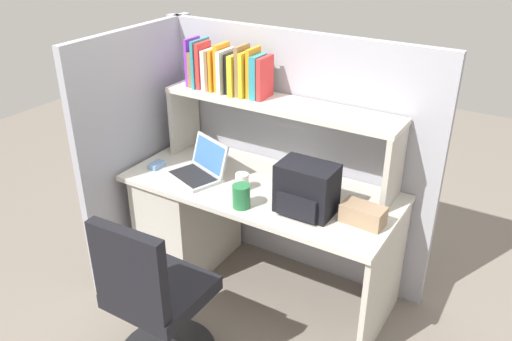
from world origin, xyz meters
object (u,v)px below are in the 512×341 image
at_px(laptop, 200,169).
at_px(paper_cup, 242,181).
at_px(computer_mouse, 157,165).
at_px(office_chair, 155,307).
at_px(backpack, 306,189).
at_px(snack_canister, 241,196).
at_px(tissue_box, 363,214).

bearing_deg(laptop, paper_cup, 0.00).
relative_size(computer_mouse, paper_cup, 1.09).
bearing_deg(computer_mouse, office_chair, -52.56).
relative_size(backpack, office_chair, 0.32).
bearing_deg(snack_canister, computer_mouse, 169.95).
distance_m(snack_canister, office_chair, 0.71).
height_order(backpack, paper_cup, backpack).
height_order(computer_mouse, paper_cup, paper_cup).
bearing_deg(office_chair, paper_cup, -95.94).
relative_size(laptop, computer_mouse, 3.66).
height_order(laptop, office_chair, laptop).
bearing_deg(office_chair, snack_canister, -107.18).
bearing_deg(laptop, computer_mouse, -171.57).
height_order(laptop, tissue_box, laptop).
height_order(backpack, tissue_box, backpack).
height_order(laptop, computer_mouse, laptop).
distance_m(computer_mouse, tissue_box, 1.32).
xyz_separation_m(computer_mouse, tissue_box, (1.31, 0.06, 0.03)).
distance_m(computer_mouse, office_chair, 0.95).
relative_size(tissue_box, office_chair, 0.24).
xyz_separation_m(backpack, tissue_box, (0.30, 0.05, -0.08)).
bearing_deg(office_chair, laptop, -73.54).
bearing_deg(paper_cup, tissue_box, 1.46).
xyz_separation_m(laptop, computer_mouse, (-0.30, -0.04, -0.03)).
xyz_separation_m(tissue_box, office_chair, (-0.76, -0.75, -0.39)).
height_order(backpack, snack_canister, backpack).
relative_size(backpack, paper_cup, 3.14).
distance_m(backpack, paper_cup, 0.43).
bearing_deg(laptop, snack_canister, -22.87).
distance_m(laptop, tissue_box, 1.01).
distance_m(tissue_box, snack_canister, 0.64).
distance_m(backpack, computer_mouse, 1.02).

